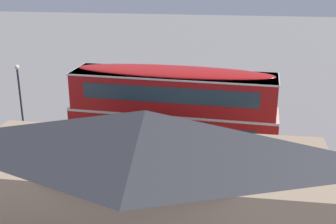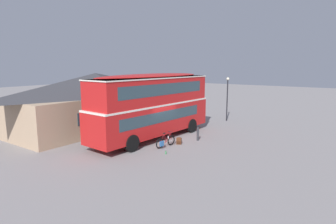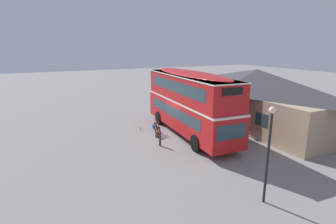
{
  "view_description": "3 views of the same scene",
  "coord_description": "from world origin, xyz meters",
  "px_view_note": "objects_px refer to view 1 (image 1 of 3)",
  "views": [
    {
      "loc": [
        -2.48,
        22.32,
        10.15
      ],
      "look_at": [
        0.72,
        -0.77,
        1.94
      ],
      "focal_mm": 47.52,
      "sensor_mm": 36.0,
      "label": 1
    },
    {
      "loc": [
        -15.9,
        -11.99,
        5.41
      ],
      "look_at": [
        -0.43,
        -1.25,
        2.25
      ],
      "focal_mm": 30.17,
      "sensor_mm": 36.0,
      "label": 2
    },
    {
      "loc": [
        16.73,
        -9.46,
        6.52
      ],
      "look_at": [
        0.49,
        -1.3,
        1.98
      ],
      "focal_mm": 28.02,
      "sensor_mm": 36.0,
      "label": 3
    }
  ],
  "objects_px": {
    "water_bottle_green_metal": "(222,134)",
    "street_lamp": "(20,91)",
    "touring_bicycle": "(201,135)",
    "double_decker_bus": "(173,108)",
    "backpack_on_ground": "(183,133)",
    "kerb_bollard": "(158,125)"
  },
  "relations": [
    {
      "from": "water_bottle_green_metal",
      "to": "street_lamp",
      "type": "height_order",
      "value": "street_lamp"
    },
    {
      "from": "touring_bicycle",
      "to": "street_lamp",
      "type": "height_order",
      "value": "street_lamp"
    },
    {
      "from": "double_decker_bus",
      "to": "backpack_on_ground",
      "type": "bearing_deg",
      "value": -96.51
    },
    {
      "from": "double_decker_bus",
      "to": "touring_bicycle",
      "type": "height_order",
      "value": "double_decker_bus"
    },
    {
      "from": "backpack_on_ground",
      "to": "water_bottle_green_metal",
      "type": "bearing_deg",
      "value": -167.19
    },
    {
      "from": "touring_bicycle",
      "to": "street_lamp",
      "type": "xyz_separation_m",
      "value": [
        10.72,
        0.24,
        2.27
      ]
    },
    {
      "from": "double_decker_bus",
      "to": "street_lamp",
      "type": "bearing_deg",
      "value": -11.16
    },
    {
      "from": "touring_bicycle",
      "to": "backpack_on_ground",
      "type": "xyz_separation_m",
      "value": [
        1.11,
        -0.38,
        -0.12
      ]
    },
    {
      "from": "street_lamp",
      "to": "kerb_bollard",
      "type": "height_order",
      "value": "street_lamp"
    },
    {
      "from": "backpack_on_ground",
      "to": "kerb_bollard",
      "type": "xyz_separation_m",
      "value": [
        1.61,
        -0.59,
        0.24
      ]
    },
    {
      "from": "touring_bicycle",
      "to": "backpack_on_ground",
      "type": "distance_m",
      "value": 1.18
    },
    {
      "from": "street_lamp",
      "to": "double_decker_bus",
      "type": "bearing_deg",
      "value": 168.84
    },
    {
      "from": "street_lamp",
      "to": "kerb_bollard",
      "type": "bearing_deg",
      "value": -171.41
    },
    {
      "from": "touring_bicycle",
      "to": "kerb_bollard",
      "type": "relative_size",
      "value": 1.81
    },
    {
      "from": "water_bottle_green_metal",
      "to": "double_decker_bus",
      "type": "bearing_deg",
      "value": 49.07
    },
    {
      "from": "backpack_on_ground",
      "to": "water_bottle_green_metal",
      "type": "relative_size",
      "value": 2.09
    },
    {
      "from": "street_lamp",
      "to": "kerb_bollard",
      "type": "distance_m",
      "value": 8.37
    },
    {
      "from": "kerb_bollard",
      "to": "water_bottle_green_metal",
      "type": "bearing_deg",
      "value": 179.1
    },
    {
      "from": "street_lamp",
      "to": "water_bottle_green_metal",
      "type": "bearing_deg",
      "value": -174.5
    },
    {
      "from": "backpack_on_ground",
      "to": "street_lamp",
      "type": "bearing_deg",
      "value": 3.7
    },
    {
      "from": "double_decker_bus",
      "to": "kerb_bollard",
      "type": "bearing_deg",
      "value": -66.48
    },
    {
      "from": "backpack_on_ground",
      "to": "kerb_bollard",
      "type": "bearing_deg",
      "value": -20.06
    }
  ]
}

